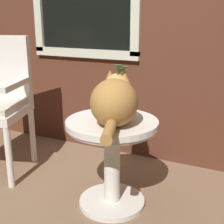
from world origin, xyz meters
TOP-DOWN VIEW (x-y plane):
  - ground_plane at (0.00, 0.00)m, footprint 6.00×6.00m
  - wicker_side_table at (0.26, 0.08)m, footprint 0.54×0.54m
  - cat at (0.30, 0.03)m, footprint 0.35×0.61m
  - pewter_vase_with_ivy at (0.24, 0.19)m, footprint 0.14×0.13m

SIDE VIEW (x-z plane):
  - ground_plane at x=0.00m, z-range 0.00..0.00m
  - wicker_side_table at x=0.26m, z-range 0.11..0.65m
  - pewter_vase_with_ivy at x=0.24m, z-range 0.49..0.80m
  - cat at x=0.30m, z-range 0.54..0.82m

